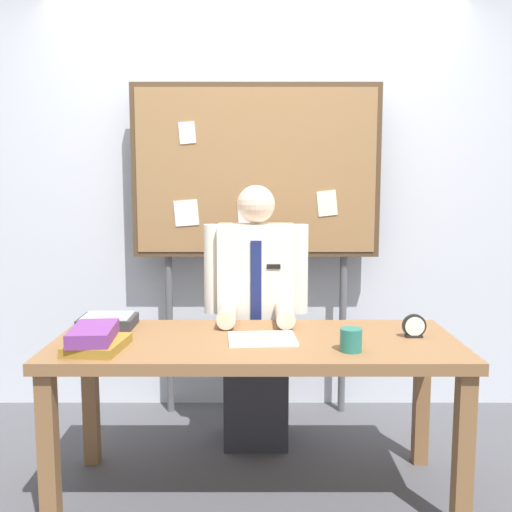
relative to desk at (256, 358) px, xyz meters
The scene contains 10 objects.
ground_plane 0.64m from the desk, ahead, with size 12.00×12.00×0.00m, color #4C4C51.
back_wall 1.34m from the desk, 90.00° to the left, with size 6.40×0.08×2.70m, color silver.
desk is the anchor object (origin of this frame).
person 0.53m from the desk, 90.00° to the left, with size 0.55×0.56×1.40m.
bulletin_board 1.24m from the desk, 90.01° to the left, with size 1.46×0.09×1.99m.
book_stack 0.70m from the desk, 166.48° to the right, with size 0.24×0.31×0.10m.
open_notebook 0.10m from the desk, 36.42° to the right, with size 0.30×0.23×0.01m, color white.
desk_clock 0.72m from the desk, ahead, with size 0.11×0.04×0.11m.
coffee_mug 0.45m from the desk, 25.64° to the right, with size 0.09×0.09×0.10m, color #267266.
paper_tray 0.75m from the desk, 163.05° to the left, with size 0.26×0.20×0.06m.
Camera 1 is at (-0.00, -2.49, 1.42)m, focal length 40.58 mm.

